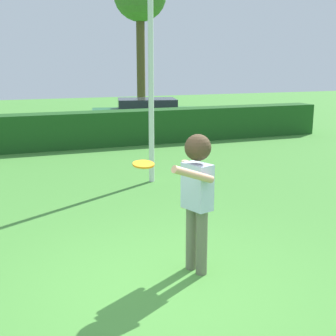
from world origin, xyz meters
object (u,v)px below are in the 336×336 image
Objects in this scene: frisbee at (143,164)px; parked_car_green at (147,113)px; person at (197,187)px; lamppost at (151,41)px.

frisbee is 0.06× the size of parked_car_green.
person is at bearing -105.87° from parked_car_green.
person is 5.03m from lamppost.
frisbee is at bearing -110.27° from lamppost.
lamppost is at bearing 77.65° from person.
frisbee is 0.05× the size of lamppost.
parked_car_green is (4.14, 12.12, -0.82)m from frisbee.
person reaches higher than frisbee.
parked_car_green is at bearing 74.13° from person.
frisbee reaches higher than parked_car_green.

